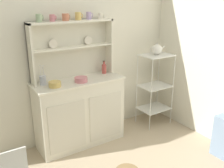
{
  "coord_description": "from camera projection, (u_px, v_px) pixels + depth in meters",
  "views": [
    {
      "loc": [
        -1.31,
        -1.5,
        1.93
      ],
      "look_at": [
        0.38,
        1.12,
        0.86
      ],
      "focal_mm": 41.45,
      "sensor_mm": 36.0,
      "label": 1
    }
  ],
  "objects": [
    {
      "name": "cup_sage_0",
      "position": [
        39.0,
        18.0,
        2.94
      ],
      "size": [
        0.08,
        0.07,
        0.09
      ],
      "color": "#9EB78E",
      "rests_on": "hutch_shelf_unit"
    },
    {
      "name": "cup_lilac_4",
      "position": [
        89.0,
        16.0,
        3.27
      ],
      "size": [
        0.08,
        0.07,
        0.09
      ],
      "color": "#B79ECC",
      "rests_on": "hutch_shelf_unit"
    },
    {
      "name": "hutch_shelf_unit",
      "position": [
        71.0,
        45.0,
        3.29
      ],
      "size": [
        1.1,
        0.18,
        0.74
      ],
      "color": "silver",
      "rests_on": "hutch_cabinet"
    },
    {
      "name": "bakers_rack",
      "position": [
        155.0,
        83.0,
        3.93
      ],
      "size": [
        0.46,
        0.35,
        1.1
      ],
      "color": "silver",
      "rests_on": "ground"
    },
    {
      "name": "cup_terracotta_2",
      "position": [
        66.0,
        17.0,
        3.11
      ],
      "size": [
        0.1,
        0.08,
        0.08
      ],
      "color": "#C67556",
      "rests_on": "hutch_shelf_unit"
    },
    {
      "name": "porcelain_teapot",
      "position": [
        157.0,
        50.0,
        3.76
      ],
      "size": [
        0.24,
        0.15,
        0.18
      ],
      "color": "white",
      "rests_on": "bakers_rack"
    },
    {
      "name": "wall_back",
      "position": [
        67.0,
        50.0,
        3.38
      ],
      "size": [
        3.84,
        0.05,
        2.5
      ],
      "primitive_type": "cube",
      "color": "silver",
      "rests_on": "ground"
    },
    {
      "name": "hutch_cabinet",
      "position": [
        80.0,
        112.0,
        3.44
      ],
      "size": [
        1.18,
        0.45,
        0.9
      ],
      "color": "silver",
      "rests_on": "ground"
    },
    {
      "name": "cup_rose_1",
      "position": [
        52.0,
        18.0,
        3.02
      ],
      "size": [
        0.08,
        0.07,
        0.08
      ],
      "color": "#D17A84",
      "rests_on": "hutch_shelf_unit"
    },
    {
      "name": "cup_gold_3",
      "position": [
        78.0,
        16.0,
        3.19
      ],
      "size": [
        0.09,
        0.08,
        0.09
      ],
      "color": "#DBB760",
      "rests_on": "hutch_shelf_unit"
    },
    {
      "name": "utensil_jar",
      "position": [
        43.0,
        80.0,
        3.12
      ],
      "size": [
        0.08,
        0.08,
        0.25
      ],
      "color": "#B2B7C6",
      "rests_on": "hutch_cabinet"
    },
    {
      "name": "jam_bottle",
      "position": [
        104.0,
        68.0,
        3.57
      ],
      "size": [
        0.06,
        0.06,
        0.18
      ],
      "color": "#B74C47",
      "rests_on": "hutch_cabinet"
    },
    {
      "name": "cup_cream_5",
      "position": [
        100.0,
        16.0,
        3.36
      ],
      "size": [
        0.08,
        0.06,
        0.08
      ],
      "color": "silver",
      "rests_on": "hutch_shelf_unit"
    },
    {
      "name": "bowl_floral_medium",
      "position": [
        81.0,
        80.0,
        3.23
      ],
      "size": [
        0.16,
        0.16,
        0.06
      ],
      "primitive_type": "cylinder",
      "color": "#D17A84",
      "rests_on": "hutch_cabinet"
    },
    {
      "name": "bowl_mixing_large",
      "position": [
        55.0,
        84.0,
        3.06
      ],
      "size": [
        0.15,
        0.15,
        0.06
      ],
      "primitive_type": "cylinder",
      "color": "#DBB760",
      "rests_on": "hutch_cabinet"
    }
  ]
}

